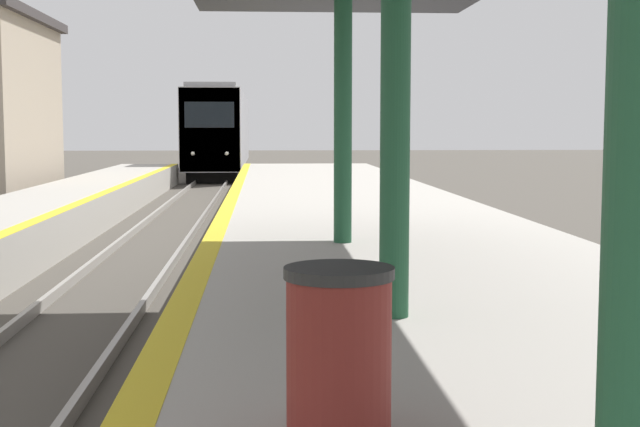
# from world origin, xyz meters

# --- Properties ---
(train) EXTENTS (2.75, 20.93, 4.61)m
(train) POSITION_xyz_m (0.00, 49.35, 2.34)
(train) COLOR black
(train) RESTS_ON ground
(trash_bin) EXTENTS (0.58, 0.58, 0.92)m
(trash_bin) POSITION_xyz_m (2.80, 3.55, 1.37)
(trash_bin) COLOR maroon
(trash_bin) RESTS_ON platform_right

